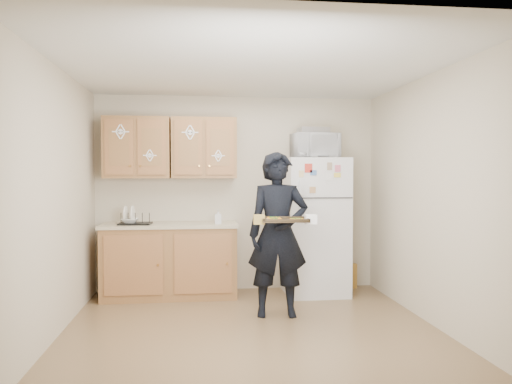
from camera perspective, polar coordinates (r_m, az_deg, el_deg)
floor at (r=4.93m, az=-0.43°, el=-15.67°), size 3.60×3.60×0.00m
ceiling at (r=4.80m, az=-0.44°, el=14.09°), size 3.60×3.60×0.00m
wall_back at (r=6.49m, az=-2.16°, el=-0.16°), size 3.60×0.04×2.50m
wall_front at (r=2.92m, az=3.43°, el=-2.81°), size 3.60×0.04×2.50m
wall_left at (r=4.85m, az=-22.10°, el=-1.04°), size 0.04×3.60×2.50m
wall_right at (r=5.21m, az=19.65°, el=-0.81°), size 0.04×3.60×2.50m
refrigerator at (r=6.30m, az=6.78°, el=-3.89°), size 0.75×0.70×1.70m
base_cabinet at (r=6.25m, az=-9.79°, el=-7.85°), size 1.60×0.60×0.86m
countertop at (r=6.18m, az=-9.81°, el=-3.74°), size 1.64×0.64×0.04m
upper_cab_left at (r=6.33m, az=-13.43°, el=4.93°), size 0.80×0.33×0.75m
upper_cab_right at (r=6.29m, az=-5.96°, el=5.00°), size 0.80×0.33×0.75m
cereal_box at (r=6.77m, az=10.57°, el=-9.41°), size 0.20×0.07×0.32m
person at (r=5.28m, az=2.53°, el=-4.83°), size 0.66×0.46×1.73m
baking_tray at (r=4.97m, az=3.33°, el=-3.25°), size 0.48×0.37×0.04m
pizza_front_left at (r=4.89m, az=2.18°, el=-3.14°), size 0.15×0.15×0.02m
pizza_front_right at (r=4.91m, az=4.66°, el=-3.12°), size 0.15×0.15×0.02m
pizza_back_left at (r=5.04m, az=2.03°, el=-2.99°), size 0.15×0.15×0.02m
microwave at (r=6.22m, az=6.74°, el=5.27°), size 0.59×0.43×0.30m
foil_pan at (r=6.26m, az=6.58°, el=6.98°), size 0.37×0.27×0.08m
dish_rack at (r=6.14m, az=-13.64°, el=-2.92°), size 0.39×0.31×0.15m
bowl at (r=6.15m, az=-14.23°, el=-3.19°), size 0.22×0.22×0.05m
soap_bottle at (r=6.05m, az=-4.36°, el=-2.82°), size 0.08×0.08×0.17m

